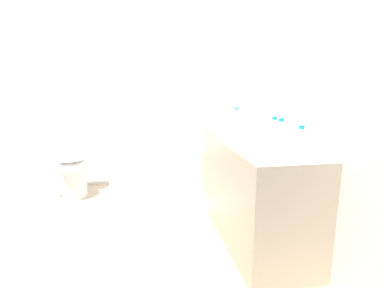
{
  "coord_description": "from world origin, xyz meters",
  "views": [
    {
      "loc": [
        0.23,
        -2.65,
        1.33
      ],
      "look_at": [
        0.71,
        0.12,
        0.75
      ],
      "focal_mm": 28.3,
      "sensor_mm": 36.0,
      "label": 1
    }
  ],
  "objects": [
    {
      "name": "drinking_glass_0",
      "position": [
        1.21,
        0.2,
        0.89
      ],
      "size": [
        0.06,
        0.06,
        0.09
      ],
      "primitive_type": "cylinder",
      "color": "white",
      "rests_on": "vanity_counter"
    },
    {
      "name": "ground_plane",
      "position": [
        0.0,
        0.0,
        0.0
      ],
      "size": [
        3.87,
        3.87,
        0.0
      ],
      "primitive_type": "plane",
      "color": "tan"
    },
    {
      "name": "drinking_glass_2",
      "position": [
        1.21,
        0.05,
        0.89
      ],
      "size": [
        0.07,
        0.07,
        0.09
      ],
      "primitive_type": "cylinder",
      "color": "white",
      "rests_on": "vanity_counter"
    },
    {
      "name": "bathtub",
      "position": [
        0.63,
        0.97,
        0.3
      ],
      "size": [
        1.41,
        0.69,
        1.34
      ],
      "color": "silver",
      "rests_on": "ground_plane"
    },
    {
      "name": "water_bottle_1",
      "position": [
        1.19,
        0.28,
        0.96
      ],
      "size": [
        0.06,
        0.06,
        0.23
      ],
      "color": "silver",
      "rests_on": "vanity_counter"
    },
    {
      "name": "drinking_glass_1",
      "position": [
        1.17,
        -0.61,
        0.89
      ],
      "size": [
        0.07,
        0.07,
        0.09
      ],
      "primitive_type": "cylinder",
      "color": "white",
      "rests_on": "vanity_counter"
    },
    {
      "name": "wall_right_mirror",
      "position": [
        1.49,
        0.0,
        1.18
      ],
      "size": [
        0.1,
        3.03,
        2.35
      ],
      "primitive_type": "cube",
      "color": "silver",
      "rests_on": "ground_plane"
    },
    {
      "name": "soap_dish",
      "position": [
        1.24,
        -0.09,
        0.86
      ],
      "size": [
        0.09,
        0.06,
        0.02
      ],
      "primitive_type": "cube",
      "color": "white",
      "rests_on": "vanity_counter"
    },
    {
      "name": "wall_back_tiled",
      "position": [
        0.0,
        1.37,
        1.18
      ],
      "size": [
        3.27,
        0.1,
        2.35
      ],
      "primitive_type": "cube",
      "color": "silver",
      "rests_on": "ground_plane"
    },
    {
      "name": "water_bottle_3",
      "position": [
        1.22,
        -0.54,
        0.96
      ],
      "size": [
        0.07,
        0.07,
        0.23
      ],
      "color": "silver",
      "rests_on": "vanity_counter"
    },
    {
      "name": "water_bottle_2",
      "position": [
        1.17,
        -0.76,
        0.96
      ],
      "size": [
        0.07,
        0.07,
        0.24
      ],
      "color": "silver",
      "rests_on": "vanity_counter"
    },
    {
      "name": "bath_mat",
      "position": [
        0.68,
        0.4,
        0.01
      ],
      "size": [
        0.64,
        0.37,
        0.01
      ],
      "primitive_type": "cube",
      "color": "white",
      "rests_on": "ground_plane"
    },
    {
      "name": "vanity_counter",
      "position": [
        1.16,
        -0.32,
        0.42
      ],
      "size": [
        0.55,
        1.48,
        0.85
      ],
      "primitive_type": "cube",
      "color": "tan",
      "rests_on": "ground_plane"
    },
    {
      "name": "water_bottle_0",
      "position": [
        1.22,
        -0.94,
        0.95
      ],
      "size": [
        0.06,
        0.06,
        0.22
      ],
      "color": "silver",
      "rests_on": "vanity_counter"
    },
    {
      "name": "toilet_paper_roll",
      "position": [
        -0.78,
        0.93,
        0.06
      ],
      "size": [
        0.11,
        0.11,
        0.13
      ],
      "primitive_type": "cylinder",
      "color": "white",
      "rests_on": "ground_plane"
    },
    {
      "name": "toilet",
      "position": [
        -0.55,
        0.93,
        0.34
      ],
      "size": [
        0.39,
        0.46,
        0.69
      ],
      "rotation": [
        0.0,
        0.0,
        -1.56
      ],
      "color": "white",
      "rests_on": "ground_plane"
    },
    {
      "name": "sink_basin",
      "position": [
        1.14,
        -0.29,
        0.88
      ],
      "size": [
        0.3,
        0.3,
        0.07
      ],
      "primitive_type": "cylinder",
      "color": "white",
      "rests_on": "vanity_counter"
    },
    {
      "name": "sink_faucet",
      "position": [
        1.31,
        -0.29,
        0.88
      ],
      "size": [
        0.13,
        0.15,
        0.08
      ],
      "color": "#B5B5BA",
      "rests_on": "vanity_counter"
    }
  ]
}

